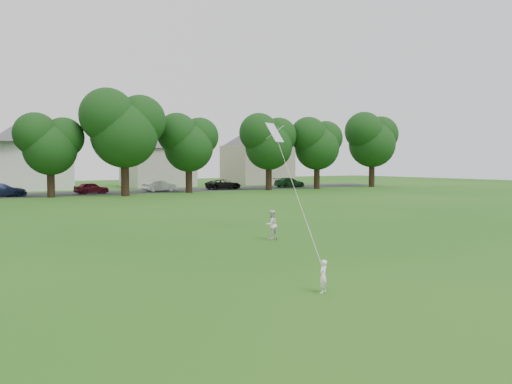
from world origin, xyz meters
TOP-DOWN VIEW (x-y plane):
  - ground at (0.00, 0.00)m, footprint 160.00×160.00m
  - street at (0.00, 42.00)m, footprint 90.00×7.00m
  - toddler at (-1.18, -2.34)m, footprint 0.36×0.31m
  - older_boy at (2.65, 5.52)m, footprint 0.66×0.54m
  - kite at (1.63, 2.76)m, footprint 3.43×5.60m
  - tree_row at (1.86, 36.69)m, footprint 81.66×8.11m
  - parked_cars at (2.76, 41.00)m, footprint 63.73×2.34m
  - house_row at (2.08, 52.00)m, footprint 76.56×13.76m

SIDE VIEW (x-z plane):
  - ground at x=0.00m, z-range 0.00..0.00m
  - street at x=0.00m, z-range 0.00..0.01m
  - toddler at x=-1.18m, z-range 0.00..0.84m
  - parked_cars at x=2.76m, z-range -0.03..1.26m
  - older_boy at x=2.65m, z-range 0.00..1.26m
  - kite at x=1.63m, z-range -3.51..8.83m
  - house_row at x=2.08m, z-range -0.43..10.19m
  - tree_row at x=1.86m, z-range 1.11..11.69m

